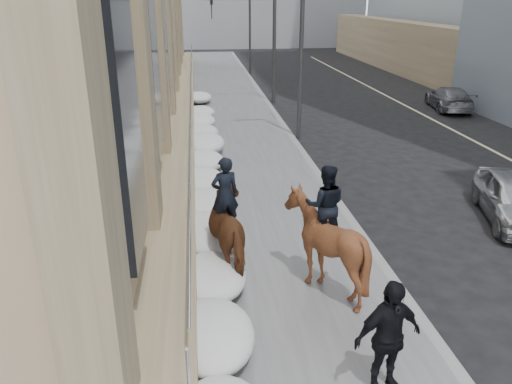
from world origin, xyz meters
TOP-DOWN VIEW (x-y plane):
  - ground at (0.00, 0.00)m, footprint 140.00×140.00m
  - sidewalk at (0.00, 10.00)m, footprint 5.00×80.00m
  - curb at (2.62, 10.00)m, footprint 0.24×80.00m
  - lane_line at (10.50, 10.00)m, footprint 0.15×70.00m
  - streetlight_mid at (2.74, 14.00)m, footprint 1.71×0.24m
  - streetlight_far at (2.74, 34.00)m, footprint 1.71×0.24m
  - traffic_signal at (2.07, 22.00)m, footprint 4.10×0.22m
  - snow_bank at (-1.42, 8.11)m, footprint 1.70×18.10m
  - mounted_horse_left at (-0.84, 2.85)m, footprint 1.58×2.44m
  - mounted_horse_right at (0.96, 1.80)m, footprint 2.01×2.18m
  - pedestrian at (1.20, -1.23)m, footprint 1.23×0.74m
  - car_grey at (12.41, 19.02)m, footprint 2.57×4.63m

SIDE VIEW (x-z plane):
  - ground at x=0.00m, z-range 0.00..0.00m
  - lane_line at x=10.50m, z-range 0.00..0.01m
  - sidewalk at x=0.00m, z-range 0.00..0.12m
  - curb at x=2.62m, z-range 0.00..0.12m
  - snow_bank at x=-1.42m, z-range 0.09..0.85m
  - car_grey at x=12.41m, z-range 0.00..1.27m
  - pedestrian at x=1.20m, z-range 0.12..2.09m
  - mounted_horse_left at x=-0.84m, z-range -0.16..2.45m
  - mounted_horse_right at x=0.96m, z-range -0.09..2.62m
  - traffic_signal at x=2.07m, z-range 1.00..7.00m
  - streetlight_mid at x=2.74m, z-range 0.58..8.58m
  - streetlight_far at x=2.74m, z-range 0.58..8.58m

